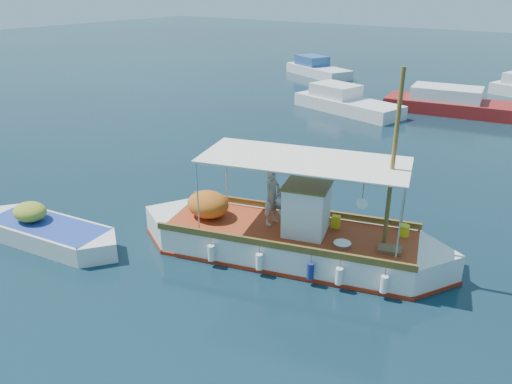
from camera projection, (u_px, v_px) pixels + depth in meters
The scene contains 6 objects.
ground at pixel (280, 250), 15.54m from camera, with size 160.00×160.00×0.00m, color black.
fishing_caique at pixel (288, 239), 15.05m from camera, with size 9.43×4.58×6.00m.
dinghy at pixel (48, 233), 15.92m from camera, with size 5.60×2.18×1.38m.
bg_boat_nw at pixel (345, 103), 31.84m from camera, with size 7.58×4.09×1.80m.
bg_boat_n at pixel (466, 106), 31.09m from camera, with size 10.63×4.31×1.80m.
bg_boat_far_w at pixel (317, 70), 43.82m from camera, with size 7.09×4.91×1.80m.
Camera 1 is at (7.31, -11.49, 7.73)m, focal length 35.00 mm.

